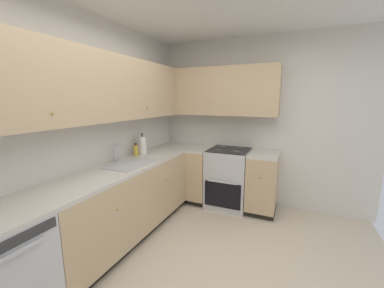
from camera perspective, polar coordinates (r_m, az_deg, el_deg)
The scene contains 13 objects.
wall_back at distance 2.76m, azimuth -27.52°, elevation 1.81°, with size 4.23×0.05×2.61m, color silver.
wall_right at distance 3.83m, azimuth 16.09°, elevation 4.79°, with size 0.05×3.29×2.61m, color silver.
lower_cabinets_back at distance 3.04m, azimuth -16.01°, elevation -13.69°, with size 2.12×0.62×0.88m.
countertop_back at distance 2.88m, azimuth -16.46°, elevation -5.51°, with size 3.32×0.60×0.04m, color beige.
lower_cabinets_right at distance 3.75m, azimuth 10.54°, elevation -8.65°, with size 0.62×1.34×0.88m.
countertop_right at distance 3.63m, azimuth 10.77°, elevation -1.93°, with size 0.60×1.34×0.03m.
oven_range at distance 3.79m, azimuth 8.90°, elevation -8.07°, with size 0.68×0.62×1.06m.
upper_cabinets_back at distance 2.75m, azimuth -21.98°, elevation 12.61°, with size 3.00×0.34×0.73m.
upper_cabinets_right at distance 3.78m, azimuth 6.03°, elevation 12.61°, with size 0.32×1.89×0.73m.
sink at distance 2.95m, azimuth -14.67°, elevation -5.51°, with size 0.59×0.40×0.10m.
faucet at distance 3.04m, azimuth -17.86°, elevation -1.70°, with size 0.07×0.16×0.23m.
soap_bottle at distance 3.33m, azimuth -13.56°, elevation -1.49°, with size 0.06×0.06×0.18m.
paper_towel_roll at distance 3.41m, azimuth -12.04°, elevation -0.28°, with size 0.11×0.11×0.32m.
Camera 1 is at (-1.69, -0.53, 1.68)m, focal length 21.84 mm.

